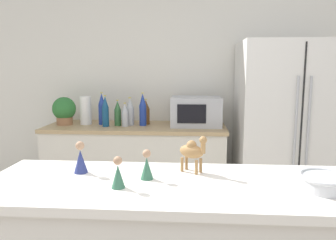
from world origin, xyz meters
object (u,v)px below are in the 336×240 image
Objects in this scene: back_bottle_0 at (143,110)px; wise_man_figurine_purple at (147,166)px; potted_plant at (64,110)px; back_bottle_2 at (130,112)px; back_bottle_4 at (102,109)px; wise_man_figurine_blue at (118,174)px; microwave at (196,111)px; back_bottle_6 at (105,112)px; camel_figurine at (193,151)px; paper_towel_roll at (86,110)px; wise_man_figurine_crimson at (81,159)px; fruit_bowl at (326,182)px; back_bottle_3 at (146,112)px; back_bottle_5 at (125,115)px; back_bottle_1 at (118,113)px; refrigerator at (287,135)px.

wise_man_figurine_purple is at bearing -80.99° from back_bottle_0.
potted_plant is 0.65m from back_bottle_2.
wise_man_figurine_blue is at bearing -72.87° from back_bottle_4.
potted_plant is 0.57× the size of microwave.
wise_man_figurine_blue is at bearing -63.21° from potted_plant.
potted_plant reaches higher than wise_man_figurine_blue.
back_bottle_4 is at bearing 119.54° from back_bottle_6.
camel_figurine is at bearing -91.23° from microwave.
paper_towel_roll is 1.97× the size of wise_man_figurine_crimson.
microwave is 1.99m from wise_man_figurine_blue.
potted_plant is 1.30m from microwave.
fruit_bowl is (0.47, -1.93, -0.02)m from microwave.
back_bottle_3 is 0.23m from back_bottle_5.
back_bottle_6 is 1.48× the size of fruit_bowl.
wise_man_figurine_purple is (0.10, 0.11, 0.00)m from wise_man_figurine_blue.
back_bottle_4 reaches higher than back_bottle_6.
potted_plant reaches higher than back_bottle_1.
back_bottle_6 is (-0.19, -0.02, 0.03)m from back_bottle_5.
back_bottle_5 is (0.08, -0.04, -0.01)m from back_bottle_1.
back_bottle_1 is 1.88m from wise_man_figurine_purple.
back_bottle_3 is (0.60, 0.05, -0.02)m from paper_towel_roll.
refrigerator reaches higher than wise_man_figurine_purple.
back_bottle_1 is 0.18m from back_bottle_4.
potted_plant is 2.13m from camel_figurine.
wise_man_figurine_blue is (0.54, -1.85, 0.00)m from back_bottle_6.
back_bottle_4 is 2.25× the size of wise_man_figurine_crimson.
wise_man_figurine_blue is at bearing -99.34° from microwave.
refrigerator is at bearing 78.23° from fruit_bowl.
back_bottle_6 reaches higher than fruit_bowl.
back_bottle_1 reaches higher than wise_man_figurine_crimson.
camel_figurine reaches higher than back_bottle_3.
paper_towel_roll is 2.23× the size of wise_man_figurine_blue.
back_bottle_3 is 1.24× the size of fruit_bowl.
back_bottle_6 is at bearing 116.78° from camel_figurine.
refrigerator is 6.13× the size of paper_towel_roll.
back_bottle_6 is at bearing -172.80° from microwave.
wise_man_figurine_purple is at bearing -75.60° from back_bottle_5.
back_bottle_2 is 0.29m from back_bottle_4.
paper_towel_roll reaches higher than potted_plant.
back_bottle_2 reaches higher than wise_man_figurine_purple.
back_bottle_2 is 1.35× the size of fruit_bowl.
microwave reaches higher than wise_man_figurine_crimson.
back_bottle_0 is (0.78, -0.00, 0.01)m from potted_plant.
potted_plant is 1.35× the size of fruit_bowl.
wise_man_figurine_purple is at bearing -81.91° from back_bottle_3.
back_bottle_6 reaches higher than wise_man_figurine_blue.
camel_figurine is (1.26, -1.72, 0.04)m from potted_plant.
back_bottle_3 is at bearing 23.81° from back_bottle_2.
back_bottle_0 is 0.13m from back_bottle_2.
back_bottle_0 is 1.78m from camel_figurine.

